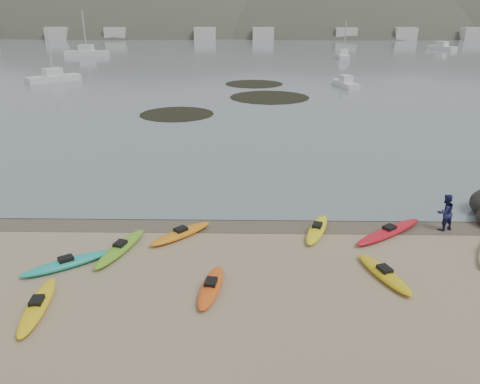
{
  "coord_description": "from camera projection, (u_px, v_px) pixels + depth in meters",
  "views": [
    {
      "loc": [
        0.39,
        -20.62,
        9.56
      ],
      "look_at": [
        0.0,
        0.0,
        1.5
      ],
      "focal_mm": 35.0,
      "sensor_mm": 36.0,
      "label": 1
    }
  ],
  "objects": [
    {
      "name": "kelp_mats",
      "position": [
        244.0,
        96.0,
        55.16
      ],
      "size": [
        17.71,
        27.6,
        0.04
      ],
      "color": "black",
      "rests_on": "water"
    },
    {
      "name": "far_hills",
      "position": [
        336.0,
        71.0,
        208.42
      ],
      "size": [
        550.0,
        135.0,
        80.0
      ],
      "color": "#384235",
      "rests_on": "ground"
    },
    {
      "name": "ground",
      "position": [
        240.0,
        221.0,
        22.69
      ],
      "size": [
        600.0,
        600.0,
        0.0
      ],
      "primitive_type": "plane",
      "color": "tan",
      "rests_on": "ground"
    },
    {
      "name": "wet_sand",
      "position": [
        240.0,
        223.0,
        22.41
      ],
      "size": [
        60.0,
        60.0,
        0.0
      ],
      "primitive_type": "plane",
      "color": "brown",
      "rests_on": "ground"
    },
    {
      "name": "moored_boats",
      "position": [
        239.0,
        57.0,
        94.77
      ],
      "size": [
        91.84,
        68.91,
        1.3
      ],
      "color": "silver",
      "rests_on": "ground"
    },
    {
      "name": "person_east",
      "position": [
        445.0,
        212.0,
        21.46
      ],
      "size": [
        1.03,
        0.92,
        1.75
      ],
      "primitive_type": "imported",
      "rotation": [
        0.0,
        0.0,
        3.5
      ],
      "color": "navy",
      "rests_on": "ground"
    },
    {
      "name": "kayaks",
      "position": [
        227.0,
        254.0,
        19.24
      ],
      "size": [
        23.93,
        9.58,
        0.34
      ],
      "color": "yellow",
      "rests_on": "ground"
    },
    {
      "name": "water",
      "position": [
        249.0,
        25.0,
        302.04
      ],
      "size": [
        1200.0,
        1200.0,
        0.0
      ],
      "primitive_type": "plane",
      "color": "slate",
      "rests_on": "ground"
    },
    {
      "name": "far_town",
      "position": [
        266.0,
        34.0,
        156.88
      ],
      "size": [
        199.0,
        5.0,
        4.0
      ],
      "color": "beige",
      "rests_on": "ground"
    }
  ]
}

